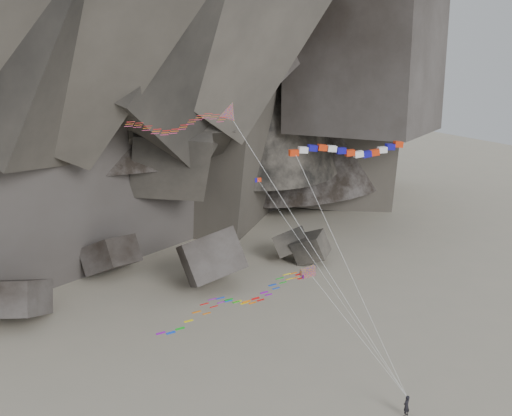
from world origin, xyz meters
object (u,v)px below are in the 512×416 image
kite_flyer (407,404)px  pennant_kite (296,235)px  parafoil_kite (232,300)px  banner_kite (348,151)px  delta_kite (175,123)px

kite_flyer → pennant_kite: pennant_kite is taller
parafoil_kite → pennant_kite: bearing=-3.9°
kite_flyer → banner_kite: size_ratio=0.11×
parafoil_kite → banner_kite: bearing=8.7°
delta_kite → banner_kite: 15.65m
kite_flyer → pennant_kite: (-7.80, 5.89, 14.94)m
kite_flyer → pennant_kite: bearing=-49.1°
delta_kite → pennant_kite: (8.26, -4.67, -9.14)m
banner_kite → pennant_kite: size_ratio=1.10×
delta_kite → banner_kite: bearing=-30.2°
banner_kite → parafoil_kite: size_ratio=1.01×
pennant_kite → parafoil_kite: bearing=-171.5°
kite_flyer → banner_kite: banner_kite is taller
banner_kite → parafoil_kite: 16.45m
pennant_kite → kite_flyer: bearing=-23.0°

